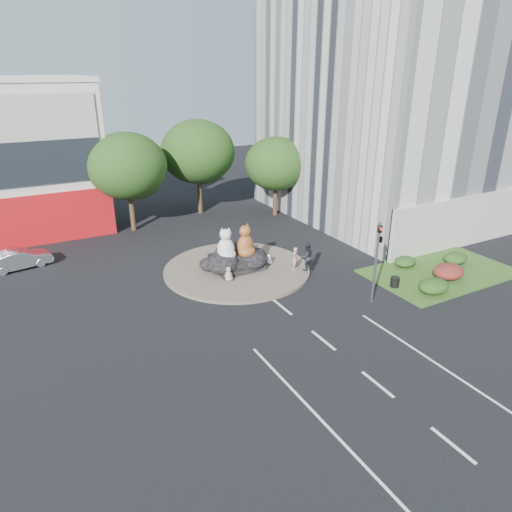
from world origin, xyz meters
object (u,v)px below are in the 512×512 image
at_px(cat_tabby, 245,240).
at_px(kitten_calico, 229,273).
at_px(pedestrian_pink, 295,258).
at_px(litter_bin, 395,282).
at_px(kitten_white, 269,259).
at_px(parked_car, 20,259).
at_px(pedestrian_dark, 307,257).
at_px(cat_white, 226,244).

bearing_deg(cat_tabby, kitten_calico, -167.75).
distance_m(kitten_calico, pedestrian_pink, 4.76).
relative_size(kitten_calico, pedestrian_pink, 0.62).
distance_m(cat_tabby, pedestrian_pink, 3.57).
relative_size(cat_tabby, litter_bin, 3.53).
xyz_separation_m(kitten_white, pedestrian_pink, (1.06, -1.63, 0.42)).
relative_size(cat_tabby, parked_car, 0.55).
bearing_deg(litter_bin, pedestrian_dark, 127.07).
relative_size(cat_white, pedestrian_pink, 1.42).
xyz_separation_m(kitten_white, parked_car, (-15.37, 7.97, 0.11)).
xyz_separation_m(pedestrian_pink, parked_car, (-16.43, 9.60, -0.30)).
bearing_deg(litter_bin, cat_tabby, 135.68).
distance_m(cat_tabby, kitten_white, 2.47).
relative_size(cat_tabby, pedestrian_pink, 1.46).
xyz_separation_m(cat_white, kitten_white, (3.20, -0.19, -1.65)).
distance_m(pedestrian_pink, litter_bin, 6.68).
height_order(kitten_white, pedestrian_pink, pedestrian_pink).
bearing_deg(pedestrian_pink, cat_white, -66.66).
xyz_separation_m(cat_white, pedestrian_pink, (4.26, -1.82, -1.23)).
distance_m(pedestrian_pink, pedestrian_dark, 0.82).
xyz_separation_m(kitten_calico, parked_car, (-11.71, 9.09, -0.00)).
bearing_deg(kitten_white, parked_car, 128.49).
height_order(kitten_white, parked_car, parked_car).
height_order(cat_tabby, parked_car, cat_tabby).
bearing_deg(pedestrian_pink, kitten_white, -100.39).
height_order(pedestrian_pink, parked_car, pedestrian_pink).
bearing_deg(kitten_calico, litter_bin, -28.91).
height_order(cat_white, parked_car, cat_white).
distance_m(kitten_white, pedestrian_dark, 2.78).
height_order(kitten_calico, kitten_white, kitten_calico).
height_order(cat_white, pedestrian_pink, cat_white).
xyz_separation_m(cat_tabby, litter_bin, (7.05, -6.89, -1.81)).
distance_m(cat_white, kitten_calico, 2.07).
bearing_deg(pedestrian_pink, pedestrian_dark, 98.50).
relative_size(pedestrian_dark, parked_car, 0.47).
bearing_deg(pedestrian_pink, kitten_calico, -49.74).
bearing_deg(cat_white, pedestrian_dark, -1.34).
relative_size(kitten_calico, parked_car, 0.23).
bearing_deg(pedestrian_dark, kitten_white, -49.24).
bearing_deg(pedestrian_pink, litter_bin, 85.26).
bearing_deg(kitten_white, cat_white, 152.52).
bearing_deg(kitten_white, pedestrian_pink, -80.88).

